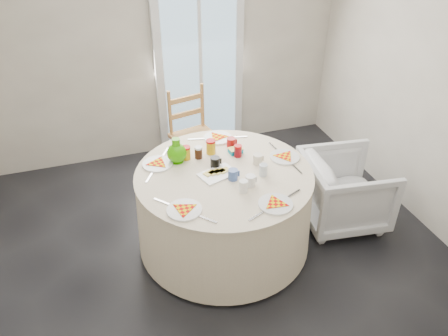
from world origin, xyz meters
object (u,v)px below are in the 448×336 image
object	(u,v)px
table	(224,209)
wooden_chair	(195,139)
armchair	(345,186)
green_pitcher	(177,150)

from	to	relation	value
table	wooden_chair	xyz separation A→B (m)	(0.05, 1.10, 0.09)
table	armchair	xyz separation A→B (m)	(1.16, -0.04, 0.02)
wooden_chair	armchair	bearing A→B (deg)	-58.48
wooden_chair	table	bearing A→B (deg)	-105.09
armchair	green_pitcher	world-z (taller)	green_pitcher
table	wooden_chair	size ratio (longest dim) A/B	1.51
table	green_pitcher	distance (m)	0.66
armchair	wooden_chair	bearing A→B (deg)	51.50
table	armchair	bearing A→B (deg)	-2.14
wooden_chair	armchair	size ratio (longest dim) A/B	1.33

